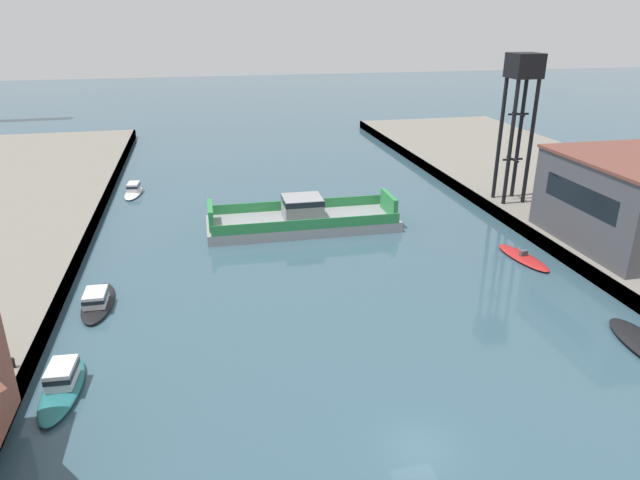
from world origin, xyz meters
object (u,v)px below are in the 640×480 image
moored_boat_far_left (97,300)px  crane_tower (522,89)px  moored_boat_near_left (62,383)px  moored_boat_mid_left (523,257)px  moored_boat_near_right (134,190)px  chain_ferry (303,219)px

moored_boat_far_left → crane_tower: size_ratio=0.43×
moored_boat_near_left → moored_boat_mid_left: size_ratio=0.99×
moored_boat_far_left → crane_tower: (44.11, 15.00, 13.56)m
moored_boat_near_left → crane_tower: bearing=30.4°
moored_boat_near_left → moored_boat_near_right: moored_boat_near_left is taller
chain_ferry → moored_boat_far_left: chain_ferry is taller
moored_boat_near_right → moored_boat_mid_left: bearing=-38.0°
chain_ferry → moored_boat_near_left: bearing=-128.0°
chain_ferry → moored_boat_near_left: size_ratio=2.89×
moored_boat_near_left → moored_boat_near_right: (0.58, 42.42, -0.10)m
chain_ferry → moored_boat_near_right: chain_ferry is taller
chain_ferry → moored_boat_near_left: chain_ferry is taller
moored_boat_near_right → moored_boat_mid_left: size_ratio=0.90×
moored_boat_near_right → moored_boat_near_left: bearing=-90.8°
moored_boat_near_left → crane_tower: 53.43m
moored_boat_near_left → moored_boat_far_left: moored_boat_near_left is taller
crane_tower → moored_boat_near_left: bearing=-149.6°
moored_boat_mid_left → moored_boat_far_left: (-38.27, -1.37, 0.34)m
chain_ferry → moored_boat_near_right: bearing=138.1°
moored_boat_mid_left → moored_boat_far_left: moored_boat_far_left is taller
moored_boat_mid_left → chain_ferry: bearing=146.3°
moored_boat_near_right → moored_boat_mid_left: (38.16, -29.87, -0.31)m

